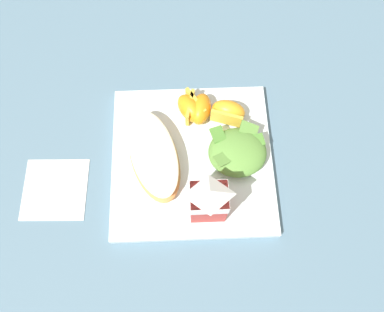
# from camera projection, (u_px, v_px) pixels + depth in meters

# --- Properties ---
(ground) EXTENTS (3.00, 3.00, 0.00)m
(ground) POSITION_uv_depth(u_px,v_px,m) (192.00, 161.00, 0.67)
(ground) COLOR slate
(white_plate) EXTENTS (0.28, 0.28, 0.02)m
(white_plate) POSITION_uv_depth(u_px,v_px,m) (192.00, 160.00, 0.66)
(white_plate) COLOR silver
(white_plate) RESTS_ON ground
(cheesy_pizza_bread) EXTENTS (0.12, 0.18, 0.04)m
(cheesy_pizza_bread) POSITION_uv_depth(u_px,v_px,m) (154.00, 158.00, 0.64)
(cheesy_pizza_bread) COLOR tan
(cheesy_pizza_bread) RESTS_ON white_plate
(green_salad_pile) EXTENTS (0.10, 0.10, 0.04)m
(green_salad_pile) POSITION_uv_depth(u_px,v_px,m) (237.00, 151.00, 0.64)
(green_salad_pile) COLOR #5B8E3D
(green_salad_pile) RESTS_ON white_plate
(milk_carton) EXTENTS (0.06, 0.04, 0.11)m
(milk_carton) POSITION_uv_depth(u_px,v_px,m) (209.00, 200.00, 0.57)
(milk_carton) COLOR #B7332D
(milk_carton) RESTS_ON white_plate
(orange_wedge_front) EXTENTS (0.07, 0.05, 0.04)m
(orange_wedge_front) POSITION_uv_depth(u_px,v_px,m) (228.00, 112.00, 0.67)
(orange_wedge_front) COLOR orange
(orange_wedge_front) RESTS_ON white_plate
(orange_wedge_middle) EXTENTS (0.05, 0.07, 0.04)m
(orange_wedge_middle) POSITION_uv_depth(u_px,v_px,m) (200.00, 109.00, 0.67)
(orange_wedge_middle) COLOR orange
(orange_wedge_middle) RESTS_ON white_plate
(orange_wedge_rear) EXTENTS (0.06, 0.07, 0.04)m
(orange_wedge_rear) POSITION_uv_depth(u_px,v_px,m) (189.00, 108.00, 0.67)
(orange_wedge_rear) COLOR orange
(orange_wedge_rear) RESTS_ON white_plate
(paper_napkin) EXTENTS (0.11, 0.11, 0.00)m
(paper_napkin) POSITION_uv_depth(u_px,v_px,m) (55.00, 189.00, 0.65)
(paper_napkin) COLOR white
(paper_napkin) RESTS_ON ground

